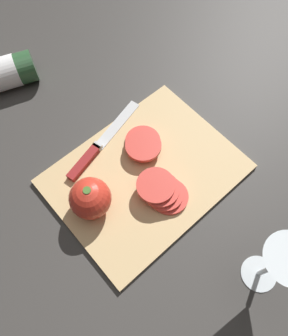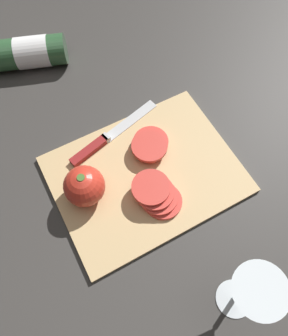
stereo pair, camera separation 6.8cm
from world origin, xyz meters
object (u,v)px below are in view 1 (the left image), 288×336
object	(u,v)px
wine_glass	(279,264)
knife	(92,153)
tomato_slice_stack_near	(162,191)
tomato_slice_stack_far	(143,143)
whole_tomato	(90,198)

from	to	relation	value
wine_glass	knife	bearing A→B (deg)	101.25
wine_glass	tomato_slice_stack_near	size ratio (longest dim) A/B	1.45
tomato_slice_stack_near	tomato_slice_stack_far	distance (m)	0.12
tomato_slice_stack_near	tomato_slice_stack_far	world-z (taller)	tomato_slice_stack_near
knife	whole_tomato	bearing A→B (deg)	-141.30
knife	tomato_slice_stack_near	bearing A→B (deg)	-88.06
whole_tomato	tomato_slice_stack_near	xyz separation A→B (m)	(0.12, -0.08, -0.02)
knife	tomato_slice_stack_near	xyz separation A→B (m)	(0.05, -0.17, 0.01)
knife	tomato_slice_stack_near	size ratio (longest dim) A/B	2.23
tomato_slice_stack_near	tomato_slice_stack_far	bearing A→B (deg)	67.43
wine_glass	knife	world-z (taller)	wine_glass
whole_tomato	knife	size ratio (longest dim) A/B	0.35
tomato_slice_stack_near	knife	bearing A→B (deg)	106.53
whole_tomato	tomato_slice_stack_far	bearing A→B (deg)	12.26
tomato_slice_stack_far	wine_glass	bearing A→B (deg)	-92.64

